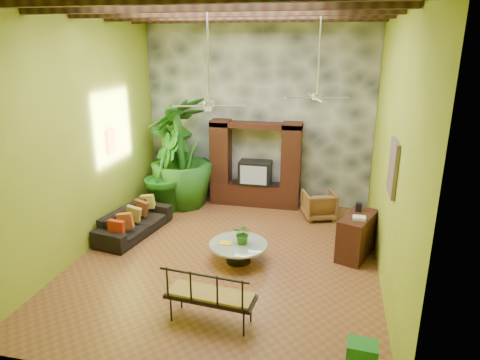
% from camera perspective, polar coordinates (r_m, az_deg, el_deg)
% --- Properties ---
extents(ground, '(7.00, 7.00, 0.00)m').
position_cam_1_polar(ground, '(8.99, -1.71, -10.33)').
color(ground, brown).
rests_on(ground, ground).
extents(back_wall, '(6.00, 0.02, 5.00)m').
position_cam_1_polar(back_wall, '(11.47, 2.48, 9.14)').
color(back_wall, olive).
rests_on(back_wall, ground).
extents(left_wall, '(0.02, 7.00, 5.00)m').
position_cam_1_polar(left_wall, '(9.30, -20.20, 5.96)').
color(left_wall, olive).
rests_on(left_wall, ground).
extents(right_wall, '(0.02, 7.00, 5.00)m').
position_cam_1_polar(right_wall, '(7.93, 19.68, 4.10)').
color(right_wall, olive).
rests_on(right_wall, ground).
extents(stone_accent_wall, '(5.98, 0.10, 4.98)m').
position_cam_1_polar(stone_accent_wall, '(11.41, 2.42, 9.09)').
color(stone_accent_wall, '#3C4044').
rests_on(stone_accent_wall, ground).
extents(ceiling_beams, '(5.95, 5.36, 0.22)m').
position_cam_1_polar(ceiling_beams, '(7.93, -2.06, 21.73)').
color(ceiling_beams, '#31210F').
rests_on(ceiling_beams, ceiling).
extents(entertainment_center, '(2.40, 0.55, 2.30)m').
position_cam_1_polar(entertainment_center, '(11.46, 2.06, 1.26)').
color(entertainment_center, black).
rests_on(entertainment_center, ground).
extents(ceiling_fan_front, '(1.28, 1.28, 1.86)m').
position_cam_1_polar(ceiling_fan_front, '(7.63, -4.19, 11.47)').
color(ceiling_fan_front, '#BBBCC1').
rests_on(ceiling_fan_front, ceiling).
extents(ceiling_fan_back, '(1.28, 1.28, 1.86)m').
position_cam_1_polar(ceiling_fan_back, '(8.91, 10.29, 12.17)').
color(ceiling_fan_back, '#BBBCC1').
rests_on(ceiling_fan_back, ceiling).
extents(wall_art_mask, '(0.06, 0.32, 0.55)m').
position_cam_1_polar(wall_art_mask, '(10.20, -16.82, 4.97)').
color(wall_art_mask, gold).
rests_on(wall_art_mask, left_wall).
extents(wall_art_painting, '(0.06, 0.70, 0.90)m').
position_cam_1_polar(wall_art_painting, '(7.40, 19.73, 1.54)').
color(wall_art_painting, navy).
rests_on(wall_art_painting, right_wall).
extents(sofa, '(1.15, 2.17, 0.60)m').
position_cam_1_polar(sofa, '(10.19, -13.95, -5.44)').
color(sofa, black).
rests_on(sofa, ground).
extents(wicker_armchair, '(0.95, 0.96, 0.70)m').
position_cam_1_polar(wicker_armchair, '(10.94, 10.51, -3.28)').
color(wicker_armchair, olive).
rests_on(wicker_armchair, ground).
extents(tall_plant_a, '(1.49, 1.44, 2.35)m').
position_cam_1_polar(tall_plant_a, '(11.95, -8.61, 2.82)').
color(tall_plant_a, '#215F19').
rests_on(tall_plant_a, ground).
extents(tall_plant_b, '(1.09, 1.28, 2.10)m').
position_cam_1_polar(tall_plant_b, '(11.20, -10.24, 1.03)').
color(tall_plant_b, '#195917').
rests_on(tall_plant_b, ground).
extents(tall_plant_c, '(2.14, 2.14, 2.94)m').
position_cam_1_polar(tall_plant_c, '(11.40, -7.83, 3.64)').
color(tall_plant_c, '#215D18').
rests_on(tall_plant_c, ground).
extents(coffee_table, '(1.17, 1.17, 0.40)m').
position_cam_1_polar(coffee_table, '(8.74, -0.23, -9.30)').
color(coffee_table, black).
rests_on(coffee_table, ground).
extents(centerpiece_plant, '(0.44, 0.40, 0.43)m').
position_cam_1_polar(centerpiece_plant, '(8.58, 0.42, -7.16)').
color(centerpiece_plant, '#2A681B').
rests_on(centerpiece_plant, coffee_table).
extents(yellow_tray, '(0.25, 0.18, 0.03)m').
position_cam_1_polar(yellow_tray, '(8.66, -1.97, -8.42)').
color(yellow_tray, '#ECF31A').
rests_on(yellow_tray, coffee_table).
extents(iron_bench, '(1.46, 0.65, 0.57)m').
position_cam_1_polar(iron_bench, '(6.85, -4.15, -14.94)').
color(iron_bench, black).
rests_on(iron_bench, ground).
extents(side_console, '(0.88, 1.23, 0.90)m').
position_cam_1_polar(side_console, '(9.20, 15.31, -7.17)').
color(side_console, '#321E10').
rests_on(side_console, ground).
extents(green_bin, '(0.43, 0.34, 0.36)m').
position_cam_1_polar(green_bin, '(6.54, 15.93, -21.45)').
color(green_bin, '#1B652F').
rests_on(green_bin, ground).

